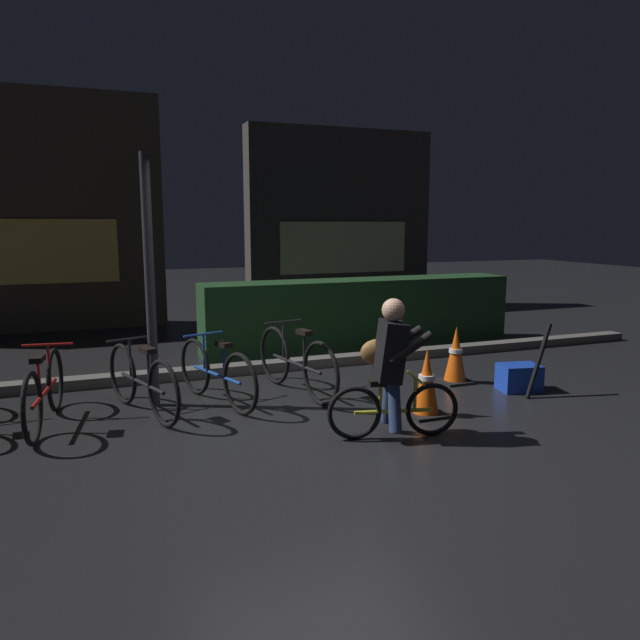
{
  "coord_description": "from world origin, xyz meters",
  "views": [
    {
      "loc": [
        -1.95,
        -5.05,
        1.88
      ],
      "look_at": [
        0.2,
        0.6,
        0.9
      ],
      "focal_mm": 33.57,
      "sensor_mm": 36.0,
      "label": 1
    }
  ],
  "objects": [
    {
      "name": "sidewalk_curb",
      "position": [
        0.0,
        2.2,
        0.06
      ],
      "size": [
        12.0,
        0.24,
        0.12
      ],
      "primitive_type": "cube",
      "color": "#56544F",
      "rests_on": "ground"
    },
    {
      "name": "traffic_cone_near",
      "position": [
        1.05,
        -0.1,
        0.33
      ],
      "size": [
        0.36,
        0.36,
        0.68
      ],
      "color": "black",
      "rests_on": "ground"
    },
    {
      "name": "street_post",
      "position": [
        -1.42,
        1.2,
        1.29
      ],
      "size": [
        0.1,
        0.1,
        2.58
      ],
      "primitive_type": "cylinder",
      "color": "#2D2D33",
      "rests_on": "ground"
    },
    {
      "name": "ground_plane",
      "position": [
        0.0,
        0.0,
        0.0
      ],
      "size": [
        40.0,
        40.0,
        0.0
      ],
      "primitive_type": "plane",
      "color": "black"
    },
    {
      "name": "cyclist",
      "position": [
        0.44,
        -0.51,
        0.63
      ],
      "size": [
        1.17,
        0.6,
        1.25
      ],
      "rotation": [
        0.0,
        0.0,
        -0.22
      ],
      "color": "black",
      "rests_on": "ground"
    },
    {
      "name": "storefront_right",
      "position": [
        3.18,
        7.2,
        1.93
      ],
      "size": [
        4.16,
        0.54,
        3.88
      ],
      "color": "#383330",
      "rests_on": "ground"
    },
    {
      "name": "parked_bike_left_mid",
      "position": [
        -2.43,
        0.89,
        0.34
      ],
      "size": [
        0.46,
        1.59,
        0.74
      ],
      "rotation": [
        0.0,
        0.0,
        1.43
      ],
      "color": "black",
      "rests_on": "ground"
    },
    {
      "name": "parked_bike_center_left",
      "position": [
        -1.56,
        0.93,
        0.34
      ],
      "size": [
        0.59,
        1.53,
        0.74
      ],
      "rotation": [
        0.0,
        0.0,
        1.91
      ],
      "color": "black",
      "rests_on": "ground"
    },
    {
      "name": "blue_crate",
      "position": [
        2.5,
        0.3,
        0.15
      ],
      "size": [
        0.49,
        0.4,
        0.3
      ],
      "primitive_type": "cube",
      "rotation": [
        0.0,
        0.0,
        -0.19
      ],
      "color": "#193DB7",
      "rests_on": "ground"
    },
    {
      "name": "hedge_row",
      "position": [
        1.8,
        3.1,
        0.52
      ],
      "size": [
        4.8,
        0.7,
        1.05
      ],
      "primitive_type": "cube",
      "color": "#19381C",
      "rests_on": "ground"
    },
    {
      "name": "traffic_cone_far",
      "position": [
        2.02,
        0.86,
        0.33
      ],
      "size": [
        0.36,
        0.36,
        0.68
      ],
      "color": "black",
      "rests_on": "ground"
    },
    {
      "name": "closed_umbrella",
      "position": [
        2.55,
        0.05,
        0.4
      ],
      "size": [
        0.39,
        0.15,
        0.8
      ],
      "primitive_type": "cylinder",
      "rotation": [
        0.0,
        0.42,
        0.27
      ],
      "color": "black",
      "rests_on": "ground"
    },
    {
      "name": "parked_bike_right_mid",
      "position": [
        0.1,
        1.07,
        0.36
      ],
      "size": [
        0.47,
        1.68,
        0.79
      ],
      "rotation": [
        0.0,
        0.0,
        1.77
      ],
      "color": "black",
      "rests_on": "ground"
    },
    {
      "name": "parked_bike_center_right",
      "position": [
        -0.8,
        1.02,
        0.33
      ],
      "size": [
        0.57,
        1.5,
        0.72
      ],
      "rotation": [
        0.0,
        0.0,
        1.9
      ],
      "color": "black",
      "rests_on": "ground"
    }
  ]
}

